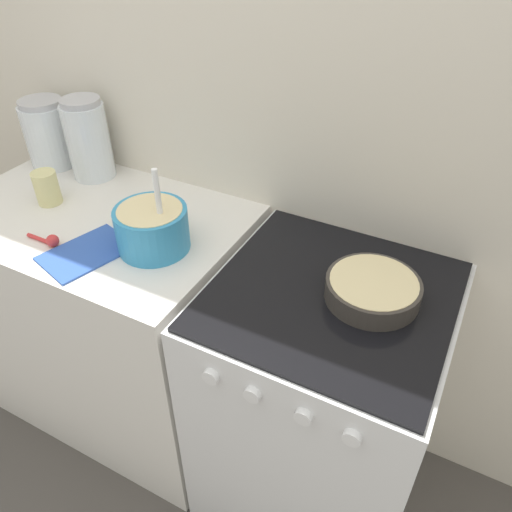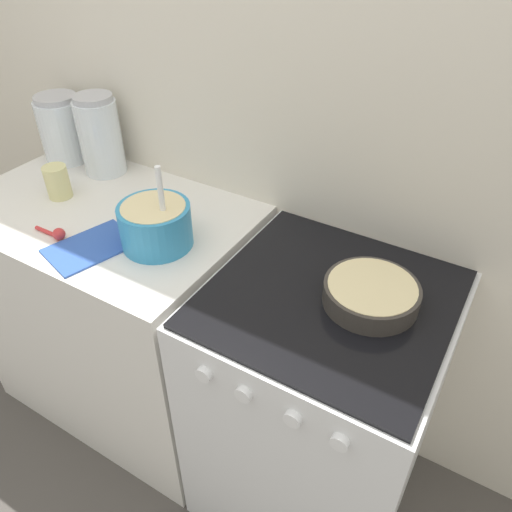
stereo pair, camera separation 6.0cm
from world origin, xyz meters
TOP-DOWN VIEW (x-y plane):
  - ground_plane at (0.00, 0.00)m, footprint 12.00×12.00m
  - wall_back at (0.00, 0.64)m, footprint 4.88×0.05m
  - countertop_cabinet at (-0.47, 0.31)m, footprint 0.94×0.61m
  - stove at (0.32, 0.31)m, footprint 0.62×0.63m
  - mixing_bowl at (-0.19, 0.26)m, footprint 0.20×0.20m
  - baking_pan at (0.42, 0.33)m, footprint 0.23×0.23m
  - storage_jar_left at (-0.83, 0.51)m, footprint 0.16×0.16m
  - storage_jar_middle at (-0.64, 0.51)m, footprint 0.14×0.14m
  - tin_can at (-0.64, 0.30)m, footprint 0.08×0.08m
  - recipe_page at (-0.34, 0.15)m, footprint 0.22×0.27m
  - measuring_spoon at (-0.46, 0.13)m, footprint 0.12×0.04m

SIDE VIEW (x-z plane):
  - ground_plane at x=0.00m, z-range 0.00..0.00m
  - stove at x=0.32m, z-range 0.00..0.89m
  - countertop_cabinet at x=-0.47m, z-range 0.00..0.89m
  - recipe_page at x=-0.34m, z-range 0.89..0.89m
  - measuring_spoon at x=-0.46m, z-range 0.89..0.92m
  - baking_pan at x=0.42m, z-range 0.89..0.95m
  - tin_can at x=-0.64m, z-range 0.89..1.00m
  - mixing_bowl at x=-0.19m, z-range 0.83..1.09m
  - storage_jar_left at x=-0.83m, z-range 0.87..1.11m
  - storage_jar_middle at x=-0.64m, z-range 0.87..1.14m
  - wall_back at x=0.00m, z-range 0.00..2.40m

